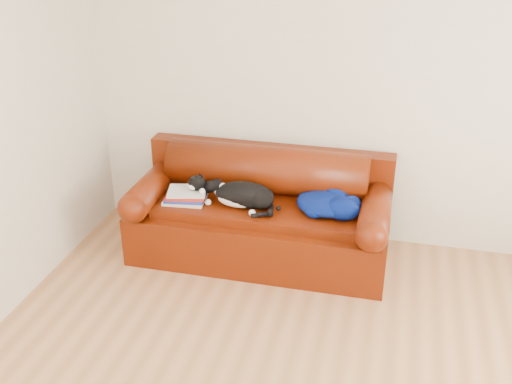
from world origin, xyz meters
TOP-DOWN VIEW (x-y plane):
  - room_shell at (0.12, 0.02)m, footprint 4.52×4.02m
  - sofa_base at (-0.66, 1.49)m, footprint 2.10×0.90m
  - sofa_back at (-0.66, 1.74)m, footprint 2.10×1.01m
  - book_stack at (-1.26, 1.37)m, footprint 0.35×0.30m
  - cat at (-0.78, 1.39)m, footprint 0.66×0.39m
  - blanket at (-0.11, 1.46)m, footprint 0.55×0.50m

SIDE VIEW (x-z plane):
  - sofa_base at x=-0.66m, z-range -0.01..0.49m
  - sofa_back at x=-0.66m, z-range 0.10..0.98m
  - book_stack at x=-1.26m, z-range 0.50..0.60m
  - blanket at x=-0.11m, z-range 0.49..0.66m
  - cat at x=-0.78m, z-range 0.47..0.72m
  - room_shell at x=0.12m, z-range 0.36..2.97m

